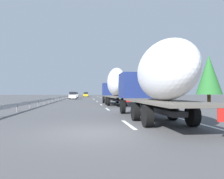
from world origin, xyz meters
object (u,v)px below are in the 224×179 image
(car_white_van, at_px, (73,96))
(car_yellow_coupe, at_px, (86,95))
(truck_trailing, at_px, (155,79))
(car_blue_sedan, at_px, (86,94))
(truck_lead, at_px, (115,85))
(car_silver_hatch, at_px, (75,95))
(road_sign, at_px, (113,90))

(car_white_van, distance_m, car_yellow_coupe, 30.24)
(truck_trailing, relative_size, car_blue_sedan, 2.88)
(car_yellow_coupe, relative_size, car_blue_sedan, 1.08)
(truck_trailing, xyz_separation_m, car_blue_sedan, (91.13, 3.46, -1.44))
(truck_lead, xyz_separation_m, car_white_van, (26.80, 7.01, -1.73))
(truck_trailing, relative_size, car_silver_hatch, 2.94)
(truck_lead, distance_m, road_sign, 26.47)
(car_silver_hatch, height_order, road_sign, road_sign)
(car_silver_hatch, relative_size, road_sign, 1.23)
(car_white_van, height_order, car_blue_sedan, car_blue_sedan)
(car_silver_hatch, relative_size, car_yellow_coupe, 0.91)
(car_yellow_coupe, height_order, road_sign, road_sign)
(car_silver_hatch, bearing_deg, car_yellow_coupe, -12.49)
(car_white_van, bearing_deg, road_sign, -92.92)
(car_blue_sedan, bearing_deg, truck_trailing, -177.82)
(car_silver_hatch, bearing_deg, truck_trailing, -173.15)
(truck_trailing, bearing_deg, car_yellow_coupe, 2.93)
(truck_lead, distance_m, truck_trailing, 16.96)
(truck_trailing, distance_m, car_yellow_coupe, 73.93)
(car_silver_hatch, bearing_deg, car_white_van, -179.76)
(truck_lead, xyz_separation_m, car_yellow_coupe, (56.86, 3.78, -1.75))
(car_blue_sedan, bearing_deg, truck_lead, -177.33)
(car_yellow_coupe, xyz_separation_m, car_blue_sedan, (17.31, -0.31, 0.06))
(car_white_van, height_order, road_sign, road_sign)
(road_sign, bearing_deg, car_silver_hatch, 32.97)
(truck_lead, bearing_deg, car_blue_sedan, 2.67)
(car_white_van, bearing_deg, car_blue_sedan, -4.29)
(car_blue_sedan, relative_size, road_sign, 1.26)
(truck_trailing, relative_size, car_yellow_coupe, 2.68)
(truck_lead, relative_size, road_sign, 4.03)
(truck_lead, height_order, car_silver_hatch, truck_lead)
(truck_trailing, xyz_separation_m, car_silver_hatch, (58.93, 7.08, -1.50))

